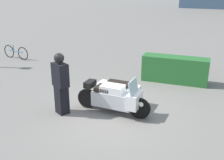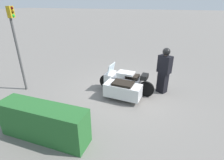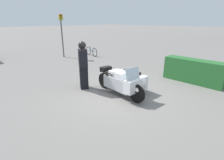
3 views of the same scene
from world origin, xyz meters
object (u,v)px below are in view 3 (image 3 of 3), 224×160
at_px(hedge_bush_curbside, 194,71).
at_px(traffic_light_far, 62,29).
at_px(officer_rider, 83,64).
at_px(police_motorcycle, 126,81).
at_px(bicycle_parked, 91,52).

xyz_separation_m(hedge_bush_curbside, traffic_light_far, (-9.02, -1.12, 1.50)).
distance_m(officer_rider, traffic_light_far, 6.87).
relative_size(police_motorcycle, bicycle_parked, 1.46).
bearing_deg(hedge_bush_curbside, police_motorcycle, -113.63).
bearing_deg(bicycle_parked, traffic_light_far, -111.63).
relative_size(police_motorcycle, hedge_bush_curbside, 0.94).
bearing_deg(police_motorcycle, traffic_light_far, 170.66).
bearing_deg(traffic_light_far, officer_rider, -10.53).
bearing_deg(traffic_light_far, police_motorcycle, -0.55).
distance_m(officer_rider, hedge_bush_curbside, 4.77).
relative_size(officer_rider, hedge_bush_curbside, 0.74).
bearing_deg(hedge_bush_curbside, traffic_light_far, -172.93).
xyz_separation_m(police_motorcycle, officer_rider, (-1.49, -0.85, 0.52)).
distance_m(police_motorcycle, traffic_light_far, 8.08).
relative_size(traffic_light_far, bicycle_parked, 1.86).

